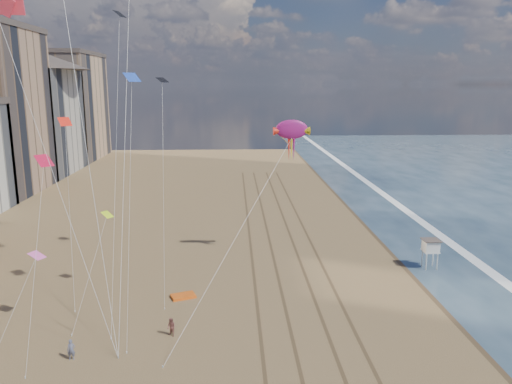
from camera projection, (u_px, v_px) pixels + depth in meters
wet_sand at (415, 242)px, 61.00m from camera, size 260.00×260.00×0.00m
foam at (449, 242)px, 61.19m from camera, size 260.00×260.00×0.00m
tracks at (291, 275)px, 50.51m from camera, size 7.68×120.00×0.01m
lifeguard_stand at (431, 246)px, 51.87m from camera, size 1.73×1.73×3.12m
grounded_kite at (183, 296)px, 45.16m from camera, size 2.45×2.01×0.24m
show_kite at (292, 130)px, 51.63m from camera, size 7.46×10.81×27.05m
kite_flyer_a at (71, 350)px, 34.81m from camera, size 0.59×0.44×1.49m
kite_flyer_b at (171, 327)px, 38.07m from camera, size 0.90×0.89×1.46m
small_kites at (95, 128)px, 42.12m from camera, size 10.08×15.23×19.55m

